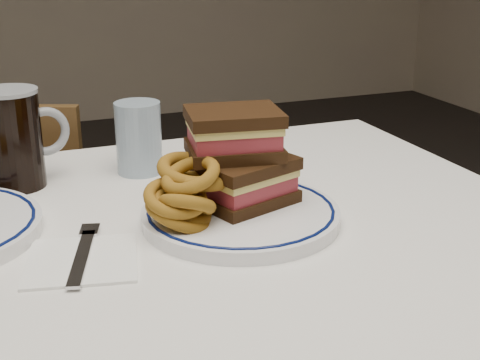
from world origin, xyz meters
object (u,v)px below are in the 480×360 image
object	(u,v)px
main_plate	(241,214)
beer_mug	(14,138)
reuben_sandwich	(239,157)
chair_far	(22,249)

from	to	relation	value
main_plate	beer_mug	bearing A→B (deg)	136.80
reuben_sandwich	beer_mug	world-z (taller)	beer_mug
chair_far	main_plate	world-z (taller)	chair_far
main_plate	reuben_sandwich	size ratio (longest dim) A/B	1.74
chair_far	main_plate	xyz separation A→B (m)	(0.28, -0.70, 0.32)
main_plate	chair_far	bearing A→B (deg)	111.78
reuben_sandwich	main_plate	bearing A→B (deg)	-108.38
main_plate	beer_mug	world-z (taller)	beer_mug
main_plate	reuben_sandwich	bearing A→B (deg)	71.62
chair_far	reuben_sandwich	bearing A→B (deg)	-66.64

